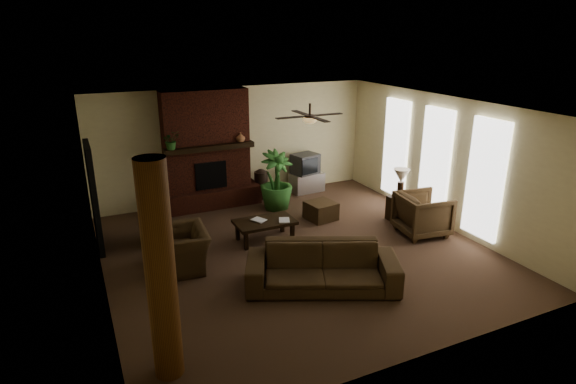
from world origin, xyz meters
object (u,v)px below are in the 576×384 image
coffee_table (265,223)px  side_table_left (154,229)px  floor_plant (276,193)px  log_column (160,273)px  tv_stand (307,182)px  lamp_right (401,178)px  armchair_left (179,243)px  sofa (322,260)px  floor_vase (261,182)px  lamp_left (152,195)px  ottoman (321,211)px  armchair_right (423,212)px  side_table_right (401,209)px

coffee_table → side_table_left: (-2.05, 0.86, -0.10)m
floor_plant → log_column: bearing=-126.8°
tv_stand → lamp_right: bearing=-75.2°
floor_plant → lamp_right: (2.20, -1.84, 0.61)m
armchair_left → tv_stand: (4.02, 2.84, -0.24)m
sofa → side_table_left: size_ratio=4.55×
floor_vase → lamp_left: bearing=-152.3°
side_table_left → lamp_right: (5.19, -1.13, 0.73)m
armchair_left → lamp_right: 5.00m
tv_stand → lamp_left: bearing=-164.9°
coffee_table → ottoman: 1.68m
lamp_left → log_column: bearing=-97.9°
sofa → floor_plant: size_ratio=1.78×
armchair_right → side_table_right: armchair_right is taller
floor_plant → side_table_left: 3.08m
side_table_right → ottoman: bearing=152.8°
floor_plant → side_table_left: (-2.99, -0.71, -0.12)m
log_column → armchair_right: 6.13m
lamp_left → tv_stand: bearing=20.0°
armchair_right → tv_stand: bearing=22.6°
ottoman → floor_vase: (-0.70, 1.88, 0.23)m
coffee_table → tv_stand: (2.19, 2.40, -0.12)m
coffee_table → armchair_right: bearing=-19.4°
floor_vase → floor_plant: size_ratio=0.55×
armchair_left → lamp_right: lamp_right is taller
tv_stand → floor_plant: size_ratio=0.60×
tv_stand → lamp_left: size_ratio=1.31×
lamp_left → lamp_right: size_ratio=1.00×
armchair_left → lamp_left: lamp_left is taller
coffee_table → side_table_right: bearing=-5.3°
log_column → floor_vase: (3.48, 5.55, -0.97)m
sofa → floor_plant: 3.77m
floor_vase → floor_plant: bearing=-86.4°
coffee_table → floor_vase: size_ratio=1.56×
armchair_right → lamp_right: (0.03, 0.82, 0.51)m
coffee_table → armchair_left: bearing=-166.7°
ottoman → lamp_right: bearing=-27.2°
sofa → ottoman: sofa is taller
tv_stand → floor_plant: floor_plant is taller
log_column → floor_plant: log_column is taller
sofa → tv_stand: (2.03, 4.52, -0.24)m
lamp_right → coffee_table: bearing=175.0°
lamp_left → armchair_left: bearing=-81.1°
tv_stand → armchair_right: bearing=-80.1°
armchair_right → floor_vase: (-2.22, 3.50, -0.06)m
armchair_left → armchair_right: (4.94, -0.66, 0.00)m
armchair_left → tv_stand: armchair_left is taller
armchair_right → coffee_table: 3.30m
lamp_left → side_table_left: bearing=-155.8°
log_column → armchair_left: bearing=74.3°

